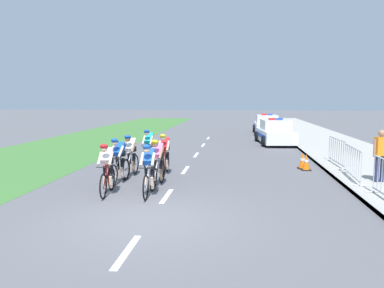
{
  "coord_description": "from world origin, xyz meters",
  "views": [
    {
      "loc": [
        1.96,
        -8.32,
        2.79
      ],
      "look_at": [
        0.33,
        5.55,
        1.1
      ],
      "focal_mm": 35.52,
      "sensor_mm": 36.0,
      "label": 1
    }
  ],
  "objects_px": {
    "cyclist_lead": "(107,168)",
    "cyclist_fourth": "(158,162)",
    "police_car_second": "(267,125)",
    "traffic_cone_mid": "(303,161)",
    "cyclist_seventh": "(149,147)",
    "police_car_nearest": "(275,133)",
    "crowd_barrier_middle": "(353,163)",
    "cyclist_second": "(149,169)",
    "spectator_closest": "(381,152)",
    "cyclist_sixth": "(165,153)",
    "traffic_cone_near": "(306,162)",
    "cyclist_third": "(119,160)",
    "crowd_barrier_rear": "(337,152)",
    "cyclist_fifth": "(131,155)"
  },
  "relations": [
    {
      "from": "cyclist_lead",
      "to": "cyclist_sixth",
      "type": "bearing_deg",
      "value": 70.18
    },
    {
      "from": "cyclist_seventh",
      "to": "cyclist_third",
      "type": "bearing_deg",
      "value": -93.63
    },
    {
      "from": "police_car_second",
      "to": "crowd_barrier_middle",
      "type": "bearing_deg",
      "value": -85.02
    },
    {
      "from": "cyclist_third",
      "to": "traffic_cone_near",
      "type": "xyz_separation_m",
      "value": [
        6.52,
        3.11,
        -0.48
      ]
    },
    {
      "from": "cyclist_seventh",
      "to": "crowd_barrier_rear",
      "type": "distance_m",
      "value": 7.61
    },
    {
      "from": "spectator_closest",
      "to": "police_car_nearest",
      "type": "bearing_deg",
      "value": 101.46
    },
    {
      "from": "cyclist_second",
      "to": "cyclist_fourth",
      "type": "xyz_separation_m",
      "value": [
        -0.0,
        1.22,
        0.0
      ]
    },
    {
      "from": "police_car_nearest",
      "to": "cyclist_sixth",
      "type": "bearing_deg",
      "value": -116.12
    },
    {
      "from": "cyclist_third",
      "to": "crowd_barrier_middle",
      "type": "bearing_deg",
      "value": 8.07
    },
    {
      "from": "crowd_barrier_rear",
      "to": "traffic_cone_near",
      "type": "xyz_separation_m",
      "value": [
        -1.3,
        -0.65,
        -0.34
      ]
    },
    {
      "from": "cyclist_second",
      "to": "traffic_cone_near",
      "type": "relative_size",
      "value": 2.69
    },
    {
      "from": "cyclist_second",
      "to": "traffic_cone_mid",
      "type": "xyz_separation_m",
      "value": [
        5.09,
        4.85,
        -0.48
      ]
    },
    {
      "from": "crowd_barrier_middle",
      "to": "cyclist_seventh",
      "type": "bearing_deg",
      "value": 162.94
    },
    {
      "from": "cyclist_lead",
      "to": "crowd_barrier_rear",
      "type": "bearing_deg",
      "value": 33.98
    },
    {
      "from": "cyclist_second",
      "to": "cyclist_fourth",
      "type": "bearing_deg",
      "value": 90.1
    },
    {
      "from": "police_car_second",
      "to": "traffic_cone_near",
      "type": "distance_m",
      "value": 15.18
    },
    {
      "from": "police_car_nearest",
      "to": "spectator_closest",
      "type": "relative_size",
      "value": 2.71
    },
    {
      "from": "police_car_nearest",
      "to": "crowd_barrier_middle",
      "type": "bearing_deg",
      "value": -81.98
    },
    {
      "from": "cyclist_fifth",
      "to": "police_car_second",
      "type": "bearing_deg",
      "value": 70.5
    },
    {
      "from": "cyclist_second",
      "to": "cyclist_seventh",
      "type": "bearing_deg",
      "value": 103.2
    },
    {
      "from": "cyclist_third",
      "to": "traffic_cone_near",
      "type": "relative_size",
      "value": 2.68
    },
    {
      "from": "traffic_cone_near",
      "to": "police_car_second",
      "type": "bearing_deg",
      "value": 91.4
    },
    {
      "from": "cyclist_seventh",
      "to": "traffic_cone_near",
      "type": "xyz_separation_m",
      "value": [
        6.3,
        -0.26,
        -0.48
      ]
    },
    {
      "from": "cyclist_fourth",
      "to": "crowd_barrier_middle",
      "type": "bearing_deg",
      "value": 11.51
    },
    {
      "from": "cyclist_fourth",
      "to": "crowd_barrier_middle",
      "type": "height_order",
      "value": "cyclist_fourth"
    },
    {
      "from": "cyclist_third",
      "to": "crowd_barrier_rear",
      "type": "xyz_separation_m",
      "value": [
        7.82,
        3.76,
        -0.14
      ]
    },
    {
      "from": "cyclist_sixth",
      "to": "police_car_second",
      "type": "xyz_separation_m",
      "value": [
        4.94,
        16.65,
        -0.11
      ]
    },
    {
      "from": "cyclist_second",
      "to": "cyclist_fifth",
      "type": "distance_m",
      "value": 2.85
    },
    {
      "from": "cyclist_fourth",
      "to": "spectator_closest",
      "type": "bearing_deg",
      "value": 7.42
    },
    {
      "from": "cyclist_lead",
      "to": "traffic_cone_near",
      "type": "xyz_separation_m",
      "value": [
        6.41,
        4.54,
        -0.48
      ]
    },
    {
      "from": "cyclist_lead",
      "to": "crowd_barrier_rear",
      "type": "xyz_separation_m",
      "value": [
        7.71,
        5.19,
        -0.14
      ]
    },
    {
      "from": "traffic_cone_mid",
      "to": "crowd_barrier_rear",
      "type": "bearing_deg",
      "value": 13.38
    },
    {
      "from": "cyclist_fifth",
      "to": "traffic_cone_near",
      "type": "height_order",
      "value": "cyclist_fifth"
    },
    {
      "from": "police_car_second",
      "to": "traffic_cone_mid",
      "type": "relative_size",
      "value": 6.89
    },
    {
      "from": "cyclist_seventh",
      "to": "police_car_nearest",
      "type": "relative_size",
      "value": 0.38
    },
    {
      "from": "crowd_barrier_rear",
      "to": "cyclist_lead",
      "type": "bearing_deg",
      "value": -146.02
    },
    {
      "from": "cyclist_second",
      "to": "police_car_second",
      "type": "height_order",
      "value": "police_car_second"
    },
    {
      "from": "cyclist_fourth",
      "to": "police_car_nearest",
      "type": "relative_size",
      "value": 0.38
    },
    {
      "from": "cyclist_sixth",
      "to": "traffic_cone_near",
      "type": "xyz_separation_m",
      "value": [
        5.31,
        1.48,
        -0.48
      ]
    },
    {
      "from": "crowd_barrier_middle",
      "to": "cyclist_third",
      "type": "bearing_deg",
      "value": -171.93
    },
    {
      "from": "crowd_barrier_rear",
      "to": "spectator_closest",
      "type": "distance_m",
      "value": 3.13
    },
    {
      "from": "cyclist_seventh",
      "to": "crowd_barrier_rear",
      "type": "xyz_separation_m",
      "value": [
        7.6,
        0.4,
        -0.14
      ]
    },
    {
      "from": "cyclist_lead",
      "to": "cyclist_fourth",
      "type": "distance_m",
      "value": 1.74
    },
    {
      "from": "traffic_cone_mid",
      "to": "crowd_barrier_middle",
      "type": "bearing_deg",
      "value": -62.68
    },
    {
      "from": "cyclist_fifth",
      "to": "police_car_nearest",
      "type": "bearing_deg",
      "value": 60.11
    },
    {
      "from": "traffic_cone_near",
      "to": "cyclist_fourth",
      "type": "bearing_deg",
      "value": -147.45
    },
    {
      "from": "cyclist_lead",
      "to": "cyclist_fifth",
      "type": "height_order",
      "value": "same"
    },
    {
      "from": "police_car_second",
      "to": "traffic_cone_mid",
      "type": "bearing_deg",
      "value": -88.9
    },
    {
      "from": "cyclist_lead",
      "to": "cyclist_seventh",
      "type": "height_order",
      "value": "same"
    },
    {
      "from": "crowd_barrier_rear",
      "to": "spectator_closest",
      "type": "xyz_separation_m",
      "value": [
        0.56,
        -3.04,
        0.44
      ]
    }
  ]
}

